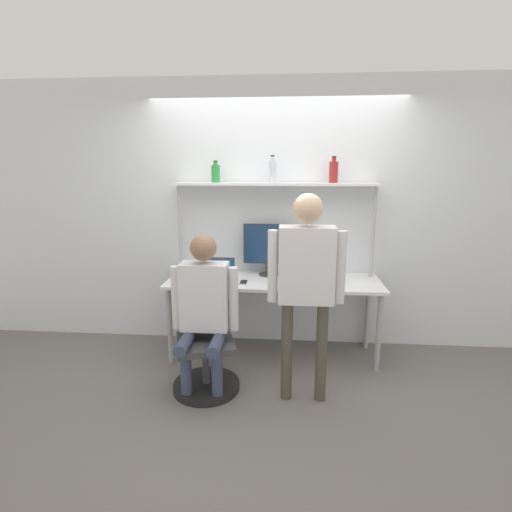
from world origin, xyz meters
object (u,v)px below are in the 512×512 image
(office_chair, at_px, (205,357))
(person_standing, at_px, (306,272))
(monitor, at_px, (269,247))
(bottle_clear, at_px, (273,171))
(cell_phone, at_px, (244,282))
(bottle_green, at_px, (216,173))
(laptop, at_px, (219,276))
(bottle_red, at_px, (334,172))
(person_seated, at_px, (204,303))

(office_chair, bearing_deg, person_standing, -7.58)
(monitor, distance_m, bottle_clear, 0.74)
(cell_phone, height_order, bottle_green, bottle_green)
(person_standing, xyz_separation_m, bottle_green, (-0.86, 0.98, 0.72))
(monitor, bearing_deg, cell_phone, -125.77)
(laptop, bearing_deg, person_standing, -39.74)
(bottle_red, height_order, bottle_clear, bottle_clear)
(laptop, relative_size, cell_phone, 1.90)
(bottle_red, bearing_deg, bottle_green, -180.00)
(laptop, bearing_deg, bottle_green, 102.13)
(person_standing, xyz_separation_m, bottle_red, (0.28, 0.98, 0.74))
(monitor, height_order, person_standing, person_standing)
(person_seated, bearing_deg, cell_phone, 66.90)
(laptop, relative_size, office_chair, 0.32)
(office_chair, bearing_deg, monitor, 60.37)
(bottle_red, bearing_deg, monitor, -179.04)
(person_seated, bearing_deg, monitor, 62.23)
(laptop, bearing_deg, bottle_red, 16.76)
(cell_phone, bearing_deg, laptop, -179.27)
(bottle_green, bearing_deg, person_standing, -48.71)
(laptop, relative_size, person_seated, 0.22)
(cell_phone, distance_m, bottle_green, 1.10)
(office_chair, xyz_separation_m, person_seated, (0.01, -0.05, 0.50))
(person_seated, distance_m, bottle_green, 1.36)
(cell_phone, xyz_separation_m, bottle_green, (-0.30, 0.32, 1.01))
(monitor, height_order, bottle_clear, bottle_clear)
(person_standing, bearing_deg, bottle_red, 74.17)
(bottle_green, bearing_deg, monitor, -1.12)
(bottle_red, xyz_separation_m, bottle_clear, (-0.58, 0.00, 0.00))
(monitor, distance_m, person_standing, 1.02)
(bottle_clear, bearing_deg, bottle_green, -180.00)
(person_standing, distance_m, bottle_green, 1.49)
(person_standing, bearing_deg, office_chair, 172.42)
(bottle_green, xyz_separation_m, bottle_red, (1.14, 0.00, 0.02))
(laptop, height_order, bottle_green, bottle_green)
(monitor, height_order, cell_phone, monitor)
(laptop, relative_size, bottle_clear, 1.10)
(monitor, bearing_deg, bottle_clear, 18.98)
(office_chair, relative_size, person_seated, 0.68)
(office_chair, bearing_deg, cell_phone, 64.18)
(laptop, height_order, person_standing, person_standing)
(bottle_green, bearing_deg, office_chair, -87.56)
(cell_phone, xyz_separation_m, office_chair, (-0.27, -0.55, -0.50))
(bottle_clear, bearing_deg, cell_phone, -128.33)
(laptop, height_order, person_seated, person_seated)
(cell_phone, relative_size, person_standing, 0.09)
(bottle_green, bearing_deg, bottle_red, 0.00)
(person_standing, distance_m, bottle_red, 1.26)
(office_chair, bearing_deg, person_seated, -75.96)
(monitor, bearing_deg, office_chair, -119.63)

